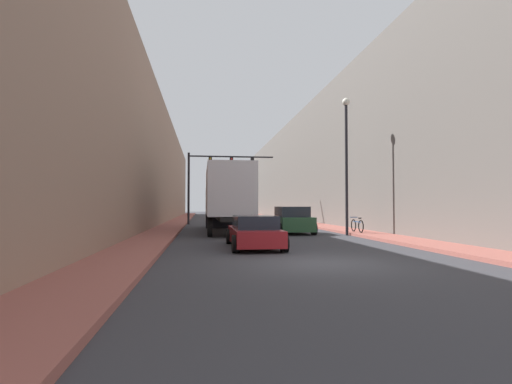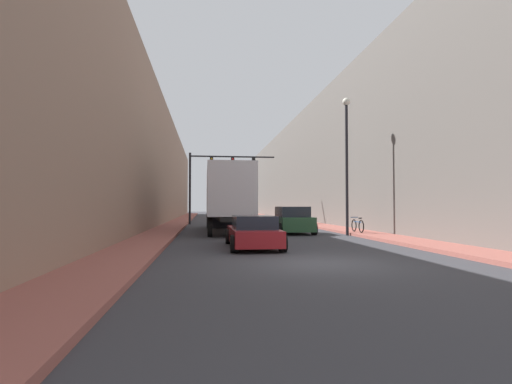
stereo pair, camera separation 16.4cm
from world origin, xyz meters
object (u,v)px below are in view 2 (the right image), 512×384
at_px(street_lamp, 347,148).
at_px(parked_bicycle, 358,225).
at_px(suv_car, 292,221).
at_px(sedan_car, 253,232).
at_px(semi_truck, 227,197).
at_px(traffic_signal_gantry, 214,173).

bearing_deg(street_lamp, parked_bicycle, 28.48).
height_order(suv_car, street_lamp, street_lamp).
bearing_deg(sedan_car, semi_truck, 92.79).
bearing_deg(traffic_signal_gantry, sedan_car, -86.75).
distance_m(sedan_car, street_lamp, 9.39).
relative_size(suv_car, parked_bicycle, 2.45).
height_order(semi_truck, parked_bicycle, semi_truck).
height_order(semi_truck, traffic_signal_gantry, traffic_signal_gantry).
height_order(sedan_car, parked_bicycle, sedan_car).
distance_m(semi_truck, parked_bicycle, 8.51).
bearing_deg(sedan_car, parked_bicycle, 42.44).
bearing_deg(street_lamp, semi_truck, 145.66).
relative_size(sedan_car, traffic_signal_gantry, 0.60).
xyz_separation_m(suv_car, traffic_signal_gantry, (-4.43, 12.38, 3.87)).
height_order(semi_truck, street_lamp, street_lamp).
bearing_deg(traffic_signal_gantry, parked_bicycle, -60.49).
height_order(traffic_signal_gantry, parked_bicycle, traffic_signal_gantry).
xyz_separation_m(traffic_signal_gantry, street_lamp, (7.17, -14.43, 0.27)).
xyz_separation_m(traffic_signal_gantry, parked_bicycle, (7.93, -14.02, -4.11)).
distance_m(semi_truck, suv_car, 4.72).
height_order(sedan_car, suv_car, suv_car).
bearing_deg(traffic_signal_gantry, semi_truck, -86.29).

